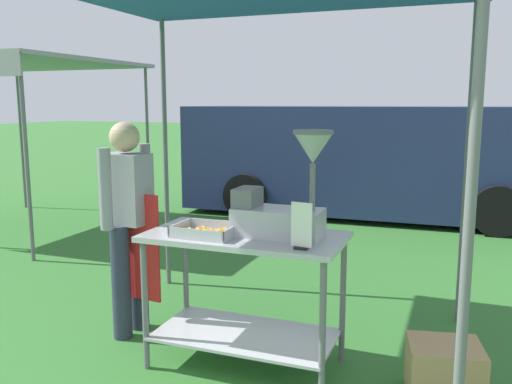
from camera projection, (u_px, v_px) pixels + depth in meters
name	position (u px, v px, depth m)	size (l,w,h in m)	color
ground_plane	(363.00, 220.00, 8.17)	(70.00, 70.00, 0.00)	#33702D
donut_cart	(245.00, 272.00, 3.56)	(1.29, 0.66, 0.90)	#B7B7BC
donut_tray	(205.00, 232.00, 3.48)	(0.38, 0.30, 0.07)	#B7B7BC
donut_fryer	(284.00, 201.00, 3.40)	(0.62, 0.28, 0.68)	#B7B7BC
menu_sign	(301.00, 229.00, 3.13)	(0.13, 0.05, 0.28)	black
vendor	(128.00, 217.00, 4.02)	(0.46, 0.54, 1.61)	#2D3347
supply_crate	(444.00, 371.00, 3.22)	(0.48, 0.44, 0.34)	tan
van_navy	(373.00, 159.00, 8.49)	(5.76, 2.23, 1.69)	navy
neighbour_tent	(15.00, 67.00, 7.21)	(2.63, 2.64, 2.30)	slate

